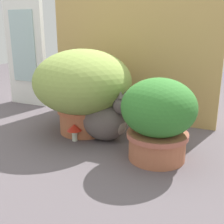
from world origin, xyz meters
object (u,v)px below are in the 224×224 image
(grass_planter, at_px, (83,86))
(mushroom_ornament_pink, at_px, (86,120))
(mushroom_ornament_red, at_px, (74,129))
(leafy_planter, at_px, (158,117))
(cat, at_px, (107,120))

(grass_planter, relative_size, mushroom_ornament_pink, 4.18)
(grass_planter, bearing_deg, mushroom_ornament_red, -79.12)
(leafy_planter, height_order, mushroom_ornament_red, leafy_planter)
(grass_planter, height_order, mushroom_ornament_red, grass_planter)
(mushroom_ornament_red, bearing_deg, leafy_planter, -2.20)
(mushroom_ornament_pink, bearing_deg, mushroom_ornament_red, -104.46)
(leafy_planter, distance_m, mushroom_ornament_red, 0.52)
(leafy_planter, relative_size, mushroom_ornament_red, 4.04)
(leafy_planter, relative_size, cat, 1.06)
(leafy_planter, height_order, mushroom_ornament_pink, leafy_planter)
(grass_planter, distance_m, cat, 0.27)
(cat, height_order, mushroom_ornament_red, cat)
(mushroom_ornament_pink, bearing_deg, leafy_planter, -12.97)
(cat, distance_m, mushroom_ornament_red, 0.19)
(grass_planter, xyz_separation_m, cat, (0.19, -0.07, -0.17))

